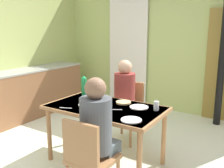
# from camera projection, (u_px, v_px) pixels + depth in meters

# --- Properties ---
(ground_plane) EXTENTS (6.61, 6.61, 0.00)m
(ground_plane) POSITION_uv_depth(u_px,v_px,m) (81.00, 157.00, 3.32)
(ground_plane) COLOR silver
(wall_back) EXTENTS (4.63, 0.10, 2.81)m
(wall_back) POSITION_uv_depth(u_px,v_px,m) (159.00, 41.00, 5.11)
(wall_back) COLOR #B5C772
(wall_back) RESTS_ON ground_plane
(wall_left) EXTENTS (0.10, 3.81, 2.81)m
(wall_left) POSITION_uv_depth(u_px,v_px,m) (8.00, 42.00, 4.70)
(wall_left) COLOR #B4C36F
(wall_left) RESTS_ON ground_plane
(stove_pipe_column) EXTENTS (0.12, 0.12, 2.81)m
(stove_pipe_column) POSITION_uv_depth(u_px,v_px,m) (224.00, 44.00, 4.16)
(stove_pipe_column) COLOR black
(stove_pipe_column) RESTS_ON ground_plane
(curtain_panel) EXTENTS (0.90, 0.03, 2.36)m
(curtain_panel) POSITION_uv_depth(u_px,v_px,m) (128.00, 51.00, 5.43)
(curtain_panel) COLOR white
(curtain_panel) RESTS_ON ground_plane
(kitchen_counter) EXTENTS (0.61, 2.54, 0.91)m
(kitchen_counter) POSITION_uv_depth(u_px,v_px,m) (26.00, 93.00, 4.77)
(kitchen_counter) COLOR #8C5C3C
(kitchen_counter) RESTS_ON ground_plane
(dining_table) EXTENTS (1.40, 0.81, 0.73)m
(dining_table) POSITION_uv_depth(u_px,v_px,m) (105.00, 112.00, 3.06)
(dining_table) COLOR #9F6D42
(dining_table) RESTS_ON ground_plane
(chair_near_diner) EXTENTS (0.40, 0.40, 0.87)m
(chair_near_diner) POSITION_uv_depth(u_px,v_px,m) (88.00, 157.00, 2.30)
(chair_near_diner) COLOR #9F6D42
(chair_near_diner) RESTS_ON ground_plane
(chair_far_diner) EXTENTS (0.40, 0.40, 0.87)m
(chair_far_diner) POSITION_uv_depth(u_px,v_px,m) (128.00, 107.00, 3.76)
(chair_far_diner) COLOR #9F6D42
(chair_far_diner) RESTS_ON ground_plane
(person_near_diner) EXTENTS (0.30, 0.37, 0.77)m
(person_near_diner) POSITION_uv_depth(u_px,v_px,m) (97.00, 123.00, 2.35)
(person_near_diner) COLOR #4D5A5F
(person_near_diner) RESTS_ON ground_plane
(person_far_diner) EXTENTS (0.30, 0.37, 0.77)m
(person_far_diner) POSITION_uv_depth(u_px,v_px,m) (124.00, 91.00, 3.59)
(person_far_diner) COLOR maroon
(person_far_diner) RESTS_ON ground_plane
(water_bottle_green_near) EXTENTS (0.07, 0.07, 0.31)m
(water_bottle_green_near) POSITION_uv_depth(u_px,v_px,m) (84.00, 87.00, 3.38)
(water_bottle_green_near) COLOR green
(water_bottle_green_near) RESTS_ON dining_table
(dinner_plate_near_left) EXTENTS (0.22, 0.22, 0.01)m
(dinner_plate_near_left) POSITION_uv_depth(u_px,v_px,m) (131.00, 120.00, 2.57)
(dinner_plate_near_left) COLOR white
(dinner_plate_near_left) RESTS_ON dining_table
(dinner_plate_near_right) EXTENTS (0.23, 0.23, 0.01)m
(dinner_plate_near_right) POSITION_uv_depth(u_px,v_px,m) (88.00, 105.00, 3.09)
(dinner_plate_near_right) COLOR white
(dinner_plate_near_right) RESTS_ON dining_table
(dinner_plate_far_center) EXTENTS (0.22, 0.22, 0.01)m
(dinner_plate_far_center) POSITION_uv_depth(u_px,v_px,m) (139.00, 107.00, 3.00)
(dinner_plate_far_center) COLOR white
(dinner_plate_far_center) RESTS_ON dining_table
(drinking_glass_by_near_diner) EXTENTS (0.06, 0.06, 0.11)m
(drinking_glass_by_near_diner) POSITION_uv_depth(u_px,v_px,m) (156.00, 106.00, 2.89)
(drinking_glass_by_near_diner) COLOR silver
(drinking_glass_by_near_diner) RESTS_ON dining_table
(drinking_glass_by_far_diner) EXTENTS (0.06, 0.06, 0.10)m
(drinking_glass_by_far_diner) POSITION_uv_depth(u_px,v_px,m) (102.00, 96.00, 3.32)
(drinking_glass_by_far_diner) COLOR silver
(drinking_glass_by_far_diner) RESTS_ON dining_table
(bread_plate_sliced) EXTENTS (0.19, 0.19, 0.02)m
(bread_plate_sliced) POSITION_uv_depth(u_px,v_px,m) (124.00, 102.00, 3.18)
(bread_plate_sliced) COLOR #DBB77A
(bread_plate_sliced) RESTS_ON dining_table
(cutlery_knife_near) EXTENTS (0.15, 0.07, 0.00)m
(cutlery_knife_near) POSITION_uv_depth(u_px,v_px,m) (66.00, 108.00, 2.98)
(cutlery_knife_near) COLOR silver
(cutlery_knife_near) RESTS_ON dining_table
(cutlery_fork_near) EXTENTS (0.14, 0.08, 0.00)m
(cutlery_fork_near) POSITION_uv_depth(u_px,v_px,m) (116.00, 110.00, 2.92)
(cutlery_fork_near) COLOR silver
(cutlery_fork_near) RESTS_ON dining_table
(cutlery_knife_far) EXTENTS (0.11, 0.12, 0.00)m
(cutlery_knife_far) POSITION_uv_depth(u_px,v_px,m) (97.00, 112.00, 2.82)
(cutlery_knife_far) COLOR silver
(cutlery_knife_far) RESTS_ON dining_table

